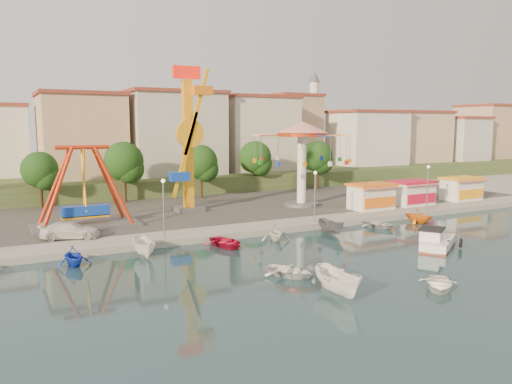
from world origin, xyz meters
TOP-DOWN VIEW (x-y plane):
  - ground at (0.00, 0.00)m, footprint 200.00×200.00m
  - quay_deck at (0.00, 62.00)m, footprint 200.00×100.00m
  - asphalt_pad at (0.00, 30.00)m, footprint 90.00×28.00m
  - hill_terrace at (0.00, 67.00)m, footprint 200.00×60.00m
  - pirate_ship_ride at (-13.24, 21.60)m, footprint 10.00×5.00m
  - kamikaze_tower at (-0.96, 25.08)m, footprint 4.15×3.10m
  - wave_swinger at (12.58, 22.49)m, footprint 11.60×11.60m
  - booth_left at (18.54, 16.49)m, footprint 5.40×3.78m
  - booth_mid at (25.17, 16.49)m, footprint 5.40×3.78m
  - booth_right at (34.10, 16.49)m, footprint 5.40×3.78m
  - lamp_post_1 at (-8.00, 13.00)m, footprint 0.14×0.14m
  - lamp_post_2 at (8.00, 13.00)m, footprint 0.14×0.14m
  - lamp_post_3 at (24.00, 13.00)m, footprint 0.14×0.14m
  - tree_1 at (-16.00, 36.24)m, footprint 4.35×4.35m
  - tree_2 at (-6.00, 35.81)m, footprint 5.02×5.02m
  - tree_3 at (4.00, 34.36)m, footprint 4.68×4.68m
  - tree_4 at (14.00, 37.35)m, footprint 4.86×4.86m
  - tree_5 at (24.00, 35.54)m, footprint 4.83×4.83m
  - building_2 at (-8.19, 51.96)m, footprint 11.95×9.28m
  - building_3 at (5.60, 48.80)m, footprint 12.59×10.50m
  - building_4 at (19.07, 52.20)m, footprint 10.75×9.23m
  - building_5 at (32.37, 50.33)m, footprint 12.77×10.96m
  - building_6 at (44.15, 48.77)m, footprint 8.23×8.98m
  - building_7 at (56.03, 53.70)m, footprint 11.59×10.93m
  - building_8 at (69.93, 47.19)m, footprint 12.84×9.28m
  - building_9 at (83.46, 49.95)m, footprint 12.95×9.17m
  - minaret at (36.00, 54.00)m, footprint 2.80×2.80m
  - cabin_motorboat at (12.27, 0.83)m, footprint 5.83×4.82m
  - rowboat_a at (-3.16, -0.08)m, footprint 4.00×4.45m
  - rowboat_b at (3.82, -6.99)m, footprint 4.27×4.25m
  - skiff at (-2.58, -4.84)m, footprint 2.00×4.57m
  - van at (-15.35, 16.81)m, footprint 5.34×3.34m
  - moored_boat_1 at (-16.09, 9.80)m, footprint 2.92×3.25m
  - moored_boat_2 at (-10.68, 9.80)m, footprint 1.79×4.13m
  - moored_boat_3 at (-3.47, 9.80)m, footprint 3.49×4.43m
  - moored_boat_4 at (1.45, 9.80)m, footprint 3.40×3.68m
  - moored_boat_5 at (7.71, 9.80)m, footprint 1.46×3.69m
  - moored_boat_6 at (13.84, 9.80)m, footprint 3.24×4.01m
  - moored_boat_7 at (19.39, 9.80)m, footprint 3.52×3.82m

SIDE VIEW (x-z plane):
  - ground at x=0.00m, z-range 0.00..0.00m
  - quay_deck at x=0.00m, z-range 0.00..0.60m
  - rowboat_b at x=3.82m, z-range 0.00..0.73m
  - moored_boat_6 at x=13.84m, z-range 0.00..0.73m
  - rowboat_a at x=-3.16m, z-range 0.00..0.76m
  - moored_boat_3 at x=-3.47m, z-range 0.00..0.83m
  - cabin_motorboat at x=12.27m, z-range -0.46..1.51m
  - asphalt_pad at x=0.00m, z-range 0.60..0.61m
  - moored_boat_5 at x=7.71m, z-range 0.00..1.41m
  - moored_boat_1 at x=-16.09m, z-range 0.00..1.53m
  - moored_boat_2 at x=-10.68m, z-range 0.00..1.56m
  - moored_boat_4 at x=1.45m, z-range 0.00..1.60m
  - moored_boat_7 at x=19.39m, z-range 0.00..1.68m
  - skiff at x=-2.58m, z-range 0.00..1.72m
  - van at x=-15.35m, z-range 0.60..2.04m
  - hill_terrace at x=0.00m, z-range 0.00..3.00m
  - booth_left at x=18.54m, z-range 0.62..3.70m
  - booth_mid at x=25.17m, z-range 0.62..3.70m
  - booth_right at x=34.10m, z-range 0.62..3.70m
  - lamp_post_1 at x=-8.00m, z-range 0.60..5.60m
  - lamp_post_2 at x=8.00m, z-range 0.60..5.60m
  - lamp_post_3 at x=24.00m, z-range 0.60..5.60m
  - pirate_ship_ride at x=-13.24m, z-range 0.39..8.39m
  - tree_1 at x=-16.00m, z-range 1.80..8.60m
  - tree_3 at x=4.00m, z-range 1.90..9.21m
  - tree_5 at x=24.00m, z-range 1.94..9.48m
  - tree_4 at x=14.00m, z-range 1.95..9.55m
  - tree_2 at x=-6.00m, z-range 1.99..9.84m
  - building_7 at x=56.03m, z-range 3.00..11.76m
  - building_3 at x=5.60m, z-range 3.00..12.20m
  - building_9 at x=83.46m, z-range 3.00..12.21m
  - building_4 at x=19.07m, z-range 3.00..12.24m
  - wave_swinger at x=12.58m, z-range 3.00..13.40m
  - kamikaze_tower at x=-0.96m, z-range 0.34..16.84m
  - building_5 at x=32.37m, z-range 3.00..14.21m
  - building_2 at x=-8.19m, z-range 3.00..14.23m
  - building_6 at x=44.15m, z-range 3.00..15.36m
  - building_8 at x=69.93m, z-range 3.00..15.58m
  - minaret at x=36.00m, z-range 3.55..21.55m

